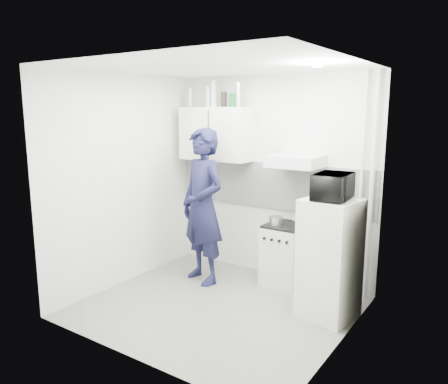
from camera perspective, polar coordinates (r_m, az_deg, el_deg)
The scene contains 23 objects.
floor at distance 5.04m, azimuth -0.98°, elevation -14.77°, with size 2.80×2.80×0.00m, color slate.
ceiling at distance 4.57m, azimuth -1.09°, elevation 16.13°, with size 2.80×2.80×0.00m, color white.
wall_back at distance 5.69m, azimuth 6.22°, elevation 1.87°, with size 2.80×2.80×0.00m, color silver.
wall_left at distance 5.54m, azimuth -12.97°, elevation 1.43°, with size 2.60×2.60×0.00m, color silver.
wall_right at distance 4.01m, azimuth 15.58°, elevation -2.20°, with size 2.60×2.60×0.00m, color silver.
person at distance 5.47m, azimuth -2.80°, elevation -1.90°, with size 0.71×0.47×1.95m, color black.
stove at distance 5.55m, azimuth 7.84°, elevation -8.26°, with size 0.47×0.47×0.75m, color silver.
fridge at distance 4.73m, azimuth 13.61°, elevation -8.51°, with size 0.53×0.53×1.27m, color white.
stove_top at distance 5.43m, azimuth 7.94°, elevation -4.38°, with size 0.45×0.45×0.03m, color black.
saucepan at distance 5.42m, azimuth 6.82°, elevation -3.70°, with size 0.18×0.18×0.10m, color silver.
microwave at distance 4.54m, azimuth 14.04°, elevation 0.70°, with size 0.33×0.48×0.27m, color black.
bottle_a at distance 6.12m, azimuth -4.46°, elevation 12.18°, with size 0.06×0.06×0.26m, color #B2B7BC.
bottle_c at distance 5.94m, azimuth -2.09°, elevation 12.36°, with size 0.07×0.07×0.28m, color #B2B7BC.
bottle_d at distance 5.89m, azimuth -1.37°, elevation 12.73°, with size 0.08×0.08×0.35m, color #B2B7BC.
canister_a at distance 5.79m, azimuth -0.02°, elevation 11.99°, with size 0.08×0.08×0.19m, color black.
canister_b at distance 5.71m, azimuth 1.20°, elevation 11.90°, with size 0.09×0.09×0.17m, color #144C1E.
bottle_e at distance 5.67m, azimuth 1.86°, elevation 12.58°, with size 0.08×0.08×0.31m, color silver.
upper_cabinet at distance 5.87m, azimuth -1.02°, elevation 7.61°, with size 1.00×0.35×0.70m, color white.
range_hood at distance 5.23m, azimuth 9.36°, elevation 4.00°, with size 0.60×0.50×0.14m, color silver.
backsplash at distance 5.69m, azimuth 6.13°, elevation 0.85°, with size 2.74×0.03×0.60m, color white.
pipe_a at distance 5.14m, azimuth 18.70°, elevation 0.42°, with size 0.05×0.05×2.60m, color silver.
pipe_b at distance 5.17m, azimuth 17.43°, elevation 0.55°, with size 0.04×0.04×2.60m, color silver.
ceiling_spot_fixture at distance 4.26m, azimuth 12.07°, elevation 15.89°, with size 0.10×0.10×0.02m, color white.
Camera 1 is at (2.61, -3.72, 2.17)m, focal length 35.00 mm.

